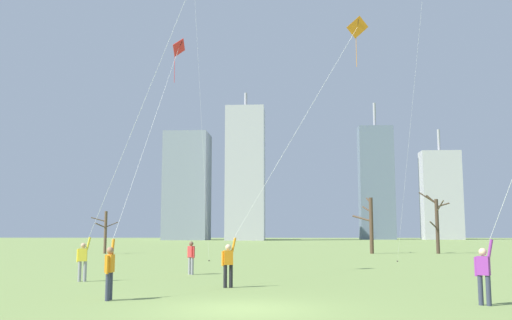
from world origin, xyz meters
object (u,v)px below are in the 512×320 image
at_px(bare_tree_leftmost, 437,222).
at_px(bare_tree_center, 370,223).
at_px(bystander_strolling_midfield, 191,256).
at_px(bare_tree_far_right_edge, 105,231).
at_px(kite_flyer_foreground_left_teal, 127,149).
at_px(kite_flyer_far_back_red, 125,221).
at_px(kite_flyer_midfield_right_orange, 248,227).

relative_size(bare_tree_leftmost, bare_tree_center, 1.09).
height_order(bystander_strolling_midfield, bare_tree_far_right_edge, bare_tree_far_right_edge).
height_order(kite_flyer_foreground_left_teal, bare_tree_center, kite_flyer_foreground_left_teal).
height_order(kite_flyer_far_back_red, bare_tree_far_right_edge, kite_flyer_far_back_red).
bearing_deg(bystander_strolling_midfield, kite_flyer_foreground_left_teal, -122.31).
relative_size(kite_flyer_far_back_red, bare_tree_far_right_edge, 2.87).
bearing_deg(kite_flyer_foreground_left_teal, kite_flyer_far_back_red, -73.80).
distance_m(bystander_strolling_midfield, bare_tree_center, 31.24).
distance_m(kite_flyer_foreground_left_teal, bare_tree_leftmost, 38.97).
xyz_separation_m(kite_flyer_foreground_left_teal, kite_flyer_far_back_red, (1.63, -5.60, -3.32)).
bearing_deg(bystander_strolling_midfield, bare_tree_leftmost, 55.94).
distance_m(kite_flyer_midfield_right_orange, bare_tree_leftmost, 38.33).
bearing_deg(bare_tree_far_right_edge, kite_flyer_foreground_left_teal, -70.41).
bearing_deg(kite_flyer_midfield_right_orange, bare_tree_leftmost, 65.14).
relative_size(kite_flyer_far_back_red, bystander_strolling_midfield, 7.34).
bearing_deg(bare_tree_far_right_edge, bare_tree_leftmost, 3.04).
bearing_deg(bare_tree_leftmost, bare_tree_center, -177.95).
bearing_deg(bare_tree_far_right_edge, bare_tree_center, 3.29).
relative_size(kite_flyer_foreground_left_teal, bystander_strolling_midfield, 13.30).
xyz_separation_m(kite_flyer_midfield_right_orange, bare_tree_center, (9.62, 34.54, 0.70)).
bearing_deg(kite_flyer_far_back_red, kite_flyer_midfield_right_orange, 38.40).
bearing_deg(kite_flyer_foreground_left_teal, bare_tree_center, 64.67).
height_order(bare_tree_far_right_edge, bare_tree_leftmost, bare_tree_leftmost).
bearing_deg(bystander_strolling_midfield, bare_tree_far_right_edge, 116.11).
bearing_deg(bare_tree_center, bystander_strolling_midfield, -114.37).
bearing_deg(kite_flyer_far_back_red, bare_tree_leftmost, 62.12).
height_order(kite_flyer_foreground_left_teal, bystander_strolling_midfield, kite_flyer_foreground_left_teal).
bearing_deg(bare_tree_leftmost, kite_flyer_foreground_left_teal, -123.87).
height_order(kite_flyer_foreground_left_teal, kite_flyer_far_back_red, kite_flyer_foreground_left_teal).
distance_m(kite_flyer_midfield_right_orange, bare_tree_center, 35.86).
distance_m(kite_flyer_far_back_red, bare_tree_far_right_edge, 38.25).
height_order(bare_tree_far_right_edge, bare_tree_center, bare_tree_center).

